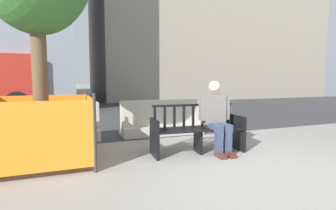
{
  "coord_description": "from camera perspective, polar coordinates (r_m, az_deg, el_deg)",
  "views": [
    {
      "loc": [
        -2.56,
        -2.87,
        1.32
      ],
      "look_at": [
        -0.33,
        2.8,
        0.75
      ],
      "focal_mm": 28.0,
      "sensor_mm": 36.0,
      "label": 1
    }
  ],
  "objects": [
    {
      "name": "jersey_barrier_left",
      "position": [
        6.08,
        -24.29,
        -4.42
      ],
      "size": [
        2.02,
        0.73,
        0.84
      ],
      "color": "#ADA89E",
      "rests_on": "ground"
    },
    {
      "name": "street_asphalt",
      "position": [
        11.92,
        -8.91,
        -1.05
      ],
      "size": [
        120.0,
        12.0,
        0.01
      ],
      "primitive_type": "cube",
      "color": "#333335",
      "rests_on": "ground"
    },
    {
      "name": "seated_person",
      "position": [
        4.89,
        10.39,
        -2.16
      ],
      "size": [
        0.59,
        0.74,
        1.31
      ],
      "color": "#66605B",
      "rests_on": "ground"
    },
    {
      "name": "construction_fence",
      "position": [
        4.61,
        -25.69,
        -4.53
      ],
      "size": [
        1.51,
        1.51,
        1.14
      ],
      "color": "#2D2D33",
      "rests_on": "ground"
    },
    {
      "name": "jersey_barrier_centre",
      "position": [
        6.47,
        -1.38,
        -3.37
      ],
      "size": [
        2.02,
        0.73,
        0.84
      ],
      "color": "#ADA89E",
      "rests_on": "ground"
    },
    {
      "name": "street_bench",
      "position": [
        4.84,
        6.44,
        -5.69
      ],
      "size": [
        1.72,
        0.65,
        0.88
      ],
      "color": "black",
      "rests_on": "ground"
    },
    {
      "name": "ground_plane",
      "position": [
        4.06,
        19.74,
        -13.95
      ],
      "size": [
        200.0,
        200.0,
        0.0
      ],
      "primitive_type": "plane",
      "color": "gray"
    }
  ]
}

